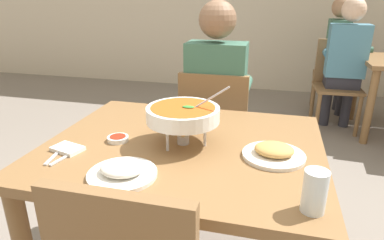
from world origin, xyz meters
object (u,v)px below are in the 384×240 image
(drink_glass, at_px, (314,193))
(chair_bg_middle, at_px, (342,70))
(rice_plate, at_px, (122,171))
(diner_main, at_px, (217,93))
(patron_bg_right, at_px, (345,58))
(dining_table_main, at_px, (183,167))
(chair_diner_main, at_px, (215,130))
(appetizer_plate, at_px, (274,152))
(sauce_dish, at_px, (118,138))
(curry_bowl, at_px, (183,115))
(chair_bg_right, at_px, (336,79))
(patron_bg_middle, at_px, (340,49))

(drink_glass, bearing_deg, chair_bg_middle, 79.46)
(rice_plate, bearing_deg, chair_bg_middle, 69.16)
(diner_main, bearing_deg, patron_bg_right, 57.07)
(dining_table_main, distance_m, diner_main, 0.80)
(chair_diner_main, xyz_separation_m, appetizer_plate, (0.37, -0.79, 0.26))
(chair_diner_main, relative_size, chair_bg_middle, 1.00)
(sauce_dish, bearing_deg, curry_bowl, 8.35)
(rice_plate, distance_m, patron_bg_right, 2.89)
(diner_main, distance_m, chair_bg_middle, 2.40)
(chair_bg_middle, height_order, patron_bg_right, patron_bg_right)
(chair_bg_right, bearing_deg, diner_main, -120.62)
(rice_plate, bearing_deg, chair_diner_main, 83.05)
(appetizer_plate, bearing_deg, patron_bg_right, 75.09)
(dining_table_main, xyz_separation_m, drink_glass, (0.49, -0.36, 0.17))
(chair_bg_middle, xyz_separation_m, patron_bg_right, (-0.09, -0.57, 0.24))
(curry_bowl, height_order, chair_bg_middle, curry_bowl)
(sauce_dish, relative_size, patron_bg_right, 0.07)
(chair_bg_right, relative_size, patron_bg_middle, 0.69)
(rice_plate, height_order, sauce_dish, rice_plate)
(dining_table_main, bearing_deg, appetizer_plate, -5.60)
(chair_diner_main, bearing_deg, patron_bg_middle, 64.20)
(chair_bg_middle, relative_size, patron_bg_middle, 0.69)
(drink_glass, xyz_separation_m, patron_bg_middle, (0.54, 3.25, -0.06))
(dining_table_main, height_order, drink_glass, drink_glass)
(diner_main, xyz_separation_m, patron_bg_right, (1.00, 1.55, 0.00))
(diner_main, height_order, patron_bg_middle, same)
(chair_diner_main, bearing_deg, dining_table_main, -90.00)
(chair_bg_right, bearing_deg, patron_bg_right, -67.27)
(appetizer_plate, distance_m, chair_bg_right, 2.55)
(diner_main, distance_m, patron_bg_right, 1.85)
(chair_diner_main, distance_m, sauce_dish, 0.89)
(chair_bg_middle, relative_size, chair_bg_right, 1.00)
(curry_bowl, relative_size, rice_plate, 1.39)
(drink_glass, height_order, chair_bg_middle, chair_bg_middle)
(rice_plate, distance_m, chair_bg_right, 2.96)
(diner_main, bearing_deg, chair_diner_main, -90.00)
(appetizer_plate, distance_m, drink_glass, 0.34)
(chair_diner_main, bearing_deg, rice_plate, -96.95)
(dining_table_main, relative_size, chair_bg_right, 1.27)
(sauce_dish, distance_m, patron_bg_middle, 3.21)
(appetizer_plate, relative_size, chair_bg_right, 0.27)
(diner_main, xyz_separation_m, rice_plate, (-0.13, -1.10, 0.03))
(dining_table_main, height_order, diner_main, diner_main)
(curry_bowl, xyz_separation_m, chair_bg_middle, (1.09, 2.91, -0.37))
(drink_glass, height_order, patron_bg_right, patron_bg_right)
(chair_bg_middle, bearing_deg, rice_plate, -110.84)
(diner_main, relative_size, sauce_dish, 14.56)
(drink_glass, relative_size, patron_bg_right, 0.10)
(chair_bg_middle, bearing_deg, drink_glass, -100.54)
(diner_main, distance_m, curry_bowl, 0.81)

